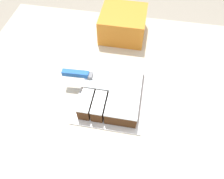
# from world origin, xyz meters

# --- Properties ---
(ground_plane) EXTENTS (8.00, 8.00, 0.00)m
(ground_plane) POSITION_xyz_m (0.00, 0.00, 0.00)
(ground_plane) COLOR #9E9384
(countertop) EXTENTS (1.40, 1.10, 0.92)m
(countertop) POSITION_xyz_m (0.00, 0.00, 0.46)
(countertop) COLOR beige
(countertop) RESTS_ON ground_plane
(cake_board) EXTENTS (0.27, 0.32, 0.01)m
(cake_board) POSITION_xyz_m (-0.07, 0.01, 0.93)
(cake_board) COLOR silver
(cake_board) RESTS_ON countertop
(cake) EXTENTS (0.22, 0.27, 0.06)m
(cake) POSITION_xyz_m (-0.06, 0.02, 0.96)
(cake) COLOR #472814
(cake) RESTS_ON cake_board
(knife) EXTENTS (0.30, 0.04, 0.02)m
(knife) POSITION_xyz_m (-0.18, 0.04, 1.00)
(knife) COLOR silver
(knife) RESTS_ON cake
(storage_box) EXTENTS (0.21, 0.20, 0.13)m
(storage_box) POSITION_xyz_m (-0.08, 0.39, 0.99)
(storage_box) COLOR orange
(storage_box) RESTS_ON countertop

